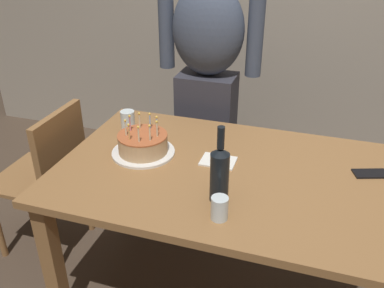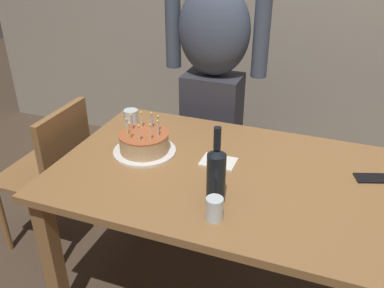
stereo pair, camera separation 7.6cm
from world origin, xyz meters
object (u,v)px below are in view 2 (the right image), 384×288
object	(u,v)px
birthday_cake	(144,143)
wine_bottle	(216,173)
cell_phone	(372,178)
dining_chair	(54,168)
water_glass_far	(214,209)
napkin_stack	(218,162)
water_glass_near	(131,120)
person_man_bearded	(213,82)

from	to	relation	value
birthday_cake	wine_bottle	distance (m)	0.50
cell_phone	dining_chair	distance (m)	1.61
birthday_cake	water_glass_far	world-z (taller)	birthday_cake
water_glass_far	napkin_stack	distance (m)	0.41
birthday_cake	water_glass_near	world-z (taller)	birthday_cake
napkin_stack	dining_chair	size ratio (longest dim) A/B	0.18
person_man_bearded	water_glass_near	bearing A→B (deg)	60.79
water_glass_near	water_glass_far	distance (m)	0.83
water_glass_near	napkin_stack	xyz separation A→B (m)	(0.52, -0.15, -0.05)
napkin_stack	dining_chair	bearing A→B (deg)	-179.35
water_glass_near	person_man_bearded	xyz separation A→B (m)	(0.28, 0.50, 0.08)
wine_bottle	dining_chair	size ratio (longest dim) A/B	0.36
dining_chair	napkin_stack	bearing A→B (deg)	90.65
water_glass_far	cell_phone	size ratio (longest dim) A/B	0.63
water_glass_near	cell_phone	xyz separation A→B (m)	(1.18, -0.05, -0.05)
cell_phone	napkin_stack	xyz separation A→B (m)	(-0.66, -0.10, 0.00)
cell_phone	person_man_bearded	bearing A→B (deg)	129.39
person_man_bearded	cell_phone	bearing A→B (deg)	148.38
water_glass_near	water_glass_far	world-z (taller)	water_glass_near
water_glass_near	wine_bottle	xyz separation A→B (m)	(0.60, -0.43, 0.06)
person_man_bearded	dining_chair	world-z (taller)	person_man_bearded
birthday_cake	person_man_bearded	bearing A→B (deg)	80.49
water_glass_far	dining_chair	world-z (taller)	dining_chair
water_glass_near	birthday_cake	bearing A→B (deg)	-48.25
birthday_cake	person_man_bearded	size ratio (longest dim) A/B	0.18
water_glass_far	cell_phone	world-z (taller)	water_glass_far
birthday_cake	water_glass_near	bearing A→B (deg)	131.75
cell_phone	napkin_stack	size ratio (longest dim) A/B	0.92
napkin_stack	person_man_bearded	size ratio (longest dim) A/B	0.09
water_glass_far	cell_phone	bearing A→B (deg)	41.87
wine_bottle	cell_phone	bearing A→B (deg)	33.07
cell_phone	birthday_cake	bearing A→B (deg)	168.44
cell_phone	dining_chair	size ratio (longest dim) A/B	0.17
water_glass_far	napkin_stack	size ratio (longest dim) A/B	0.58
person_man_bearded	dining_chair	size ratio (longest dim) A/B	1.90
wine_bottle	napkin_stack	bearing A→B (deg)	104.95
cell_phone	dining_chair	xyz separation A→B (m)	(-1.59, -0.11, -0.23)
water_glass_near	wine_bottle	bearing A→B (deg)	-35.87
water_glass_near	napkin_stack	distance (m)	0.55
wine_bottle	water_glass_far	bearing A→B (deg)	-74.37
water_glass_far	person_man_bearded	distance (m)	1.10
wine_bottle	dining_chair	world-z (taller)	wine_bottle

